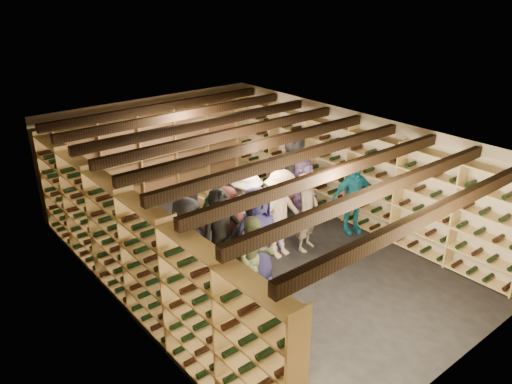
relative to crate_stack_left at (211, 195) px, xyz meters
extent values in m
plane|color=black|center=(-0.52, -2.35, -0.34)|extent=(8.00, 8.00, 0.00)
cube|color=beige|center=(-0.52, 1.65, 0.86)|extent=(5.50, 0.02, 2.40)
cube|color=beige|center=(-0.52, -6.35, 0.86)|extent=(5.50, 0.02, 2.40)
cube|color=beige|center=(-3.27, -2.35, 0.86)|extent=(0.02, 8.00, 2.40)
cube|color=beige|center=(2.23, -2.35, 0.86)|extent=(0.02, 8.00, 2.40)
cube|color=beige|center=(-0.52, -2.35, 2.06)|extent=(5.50, 8.00, 0.01)
cube|color=black|center=(-0.52, -5.85, 1.92)|extent=(5.40, 0.12, 0.18)
cube|color=black|center=(-0.52, -4.98, 1.92)|extent=(5.40, 0.12, 0.18)
cube|color=black|center=(-0.52, -4.10, 1.92)|extent=(5.40, 0.12, 0.18)
cube|color=black|center=(-0.52, -3.23, 1.92)|extent=(5.40, 0.12, 0.18)
cube|color=black|center=(-0.52, -2.35, 1.92)|extent=(5.40, 0.12, 0.18)
cube|color=black|center=(-0.52, -1.48, 1.92)|extent=(5.40, 0.12, 0.18)
cube|color=black|center=(-0.52, -0.60, 1.92)|extent=(5.40, 0.12, 0.18)
cube|color=black|center=(-0.52, 0.27, 1.92)|extent=(5.40, 0.12, 0.18)
cube|color=black|center=(-0.52, 1.15, 1.92)|extent=(5.40, 0.12, 0.18)
cube|color=tan|center=(-3.09, -2.35, 0.73)|extent=(0.32, 7.50, 2.15)
cube|color=tan|center=(2.05, -2.35, 0.73)|extent=(0.32, 7.50, 2.15)
cube|color=tan|center=(-0.52, 1.48, 0.73)|extent=(4.70, 0.30, 2.15)
cube|color=tan|center=(0.00, 0.00, -0.25)|extent=(0.53, 0.38, 0.17)
cube|color=tan|center=(0.00, 0.00, -0.08)|extent=(0.53, 0.38, 0.17)
cube|color=tan|center=(0.00, 0.00, 0.09)|extent=(0.53, 0.38, 0.17)
cube|color=tan|center=(0.00, 0.00, 0.26)|extent=(0.53, 0.38, 0.17)
cube|color=tan|center=(-0.33, -1.05, -0.25)|extent=(0.59, 0.49, 0.17)
cube|color=tan|center=(-0.33, -1.05, -0.08)|extent=(0.59, 0.49, 0.17)
cube|color=tan|center=(-0.33, -1.05, 0.09)|extent=(0.59, 0.49, 0.17)
cube|color=tan|center=(-0.33, -1.05, 0.26)|extent=(0.59, 0.49, 0.17)
cube|color=tan|center=(1.04, -1.05, -0.25)|extent=(0.57, 0.45, 0.17)
imported|color=black|center=(-2.17, -2.55, 0.54)|extent=(0.98, 0.76, 1.77)
imported|color=black|center=(-1.73, -2.88, 0.61)|extent=(0.79, 0.62, 1.90)
imported|color=#4B5637|center=(-1.42, -3.36, 0.41)|extent=(0.85, 0.73, 1.50)
imported|color=beige|center=(-0.14, -2.59, 0.54)|extent=(1.17, 0.72, 1.76)
imported|color=#136685|center=(1.66, -2.81, 0.45)|extent=(1.00, 0.69, 1.58)
imported|color=brown|center=(-1.33, -2.49, 0.52)|extent=(1.66, 0.78, 1.72)
imported|color=#21204E|center=(-1.04, -2.96, 0.55)|extent=(0.96, 0.73, 1.78)
imported|color=gray|center=(0.42, -2.72, 0.46)|extent=(0.68, 0.56, 1.60)
imported|color=#4E2E20|center=(0.24, -2.02, 0.48)|extent=(0.88, 0.73, 1.63)
imported|color=#A9A29B|center=(-0.58, -2.11, 0.51)|extent=(1.15, 0.72, 1.70)
imported|color=#27542F|center=(-0.81, -1.61, 0.46)|extent=(1.00, 0.60, 1.59)
imported|color=#7E5E9B|center=(1.17, -1.84, 0.40)|extent=(1.44, 0.93, 1.49)
imported|color=#313135|center=(1.60, -1.08, 0.57)|extent=(1.00, 0.77, 1.83)
camera|label=1|loc=(-5.83, -8.82, 4.68)|focal=35.00mm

